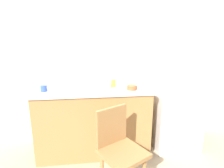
{
  "coord_description": "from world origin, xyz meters",
  "views": [
    {
      "loc": [
        -0.47,
        -1.7,
        1.57
      ],
      "look_at": [
        -0.19,
        0.6,
        0.97
      ],
      "focal_mm": 29.58,
      "sensor_mm": 36.0,
      "label": 1
    }
  ],
  "objects_px": {
    "chair": "(119,148)",
    "terracotta_bowl": "(132,87)",
    "cup_blue": "(44,88)",
    "dish_tray": "(99,86)",
    "refrigerator": "(175,103)",
    "cup_yellow": "(113,83)"
  },
  "relations": [
    {
      "from": "chair",
      "to": "terracotta_bowl",
      "type": "xyz_separation_m",
      "value": [
        0.25,
        0.59,
        0.45
      ]
    },
    {
      "from": "terracotta_bowl",
      "to": "cup_blue",
      "type": "xyz_separation_m",
      "value": [
        -1.09,
        0.06,
        0.01
      ]
    },
    {
      "from": "dish_tray",
      "to": "chair",
      "type": "bearing_deg",
      "value": -77.99
    },
    {
      "from": "refrigerator",
      "to": "chair",
      "type": "bearing_deg",
      "value": -140.62
    },
    {
      "from": "refrigerator",
      "to": "cup_yellow",
      "type": "distance_m",
      "value": 0.95
    },
    {
      "from": "cup_blue",
      "to": "terracotta_bowl",
      "type": "bearing_deg",
      "value": -3.21
    },
    {
      "from": "cup_blue",
      "to": "cup_yellow",
      "type": "relative_size",
      "value": 0.84
    },
    {
      "from": "refrigerator",
      "to": "chair",
      "type": "xyz_separation_m",
      "value": [
        -0.94,
        -0.77,
        -0.15
      ]
    },
    {
      "from": "terracotta_bowl",
      "to": "cup_blue",
      "type": "bearing_deg",
      "value": 176.79
    },
    {
      "from": "chair",
      "to": "dish_tray",
      "type": "distance_m",
      "value": 0.87
    },
    {
      "from": "chair",
      "to": "dish_tray",
      "type": "height_order",
      "value": "dish_tray"
    },
    {
      "from": "refrigerator",
      "to": "cup_blue",
      "type": "bearing_deg",
      "value": -176.16
    },
    {
      "from": "dish_tray",
      "to": "cup_yellow",
      "type": "xyz_separation_m",
      "value": [
        0.19,
        0.03,
        0.02
      ]
    },
    {
      "from": "chair",
      "to": "terracotta_bowl",
      "type": "distance_m",
      "value": 0.78
    },
    {
      "from": "chair",
      "to": "cup_yellow",
      "type": "bearing_deg",
      "value": 57.57
    },
    {
      "from": "dish_tray",
      "to": "cup_blue",
      "type": "xyz_separation_m",
      "value": [
        -0.68,
        -0.08,
        0.01
      ]
    },
    {
      "from": "dish_tray",
      "to": "cup_yellow",
      "type": "bearing_deg",
      "value": 8.11
    },
    {
      "from": "chair",
      "to": "dish_tray",
      "type": "xyz_separation_m",
      "value": [
        -0.16,
        0.73,
        0.45
      ]
    },
    {
      "from": "refrigerator",
      "to": "dish_tray",
      "type": "xyz_separation_m",
      "value": [
        -1.09,
        -0.03,
        0.3
      ]
    },
    {
      "from": "chair",
      "to": "cup_blue",
      "type": "distance_m",
      "value": 1.15
    },
    {
      "from": "terracotta_bowl",
      "to": "cup_yellow",
      "type": "distance_m",
      "value": 0.28
    },
    {
      "from": "cup_blue",
      "to": "cup_yellow",
      "type": "height_order",
      "value": "cup_yellow"
    }
  ]
}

